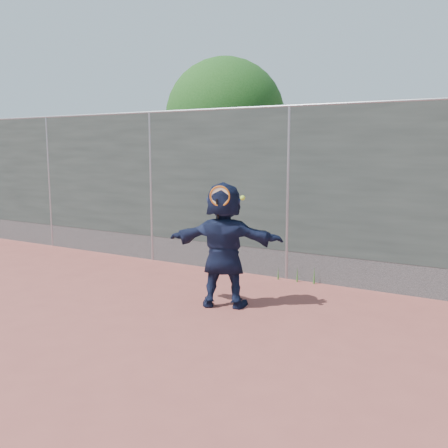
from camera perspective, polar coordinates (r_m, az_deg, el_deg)
The scene contains 6 objects.
ground at distance 6.09m, azimuth -6.31°, elevation -13.52°, with size 80.00×80.00×0.00m, color #9E4C42.
player at distance 7.20m, azimuth 0.00°, elevation -2.39°, with size 1.69×0.54×1.82m, color #141C38.
fence at distance 8.72m, azimuth 7.34°, elevation 3.92°, with size 20.00×0.06×3.03m.
swing_action at distance 6.90m, azimuth -0.23°, elevation 3.04°, with size 0.49×0.17×0.51m.
tree_left at distance 12.71m, azimuth 0.87°, elevation 11.57°, with size 3.15×3.00×4.53m.
weed_clump at distance 8.75m, azimuth 8.65°, elevation -5.73°, with size 0.68×0.07×0.30m.
Camera 1 is at (3.38, -4.51, 2.29)m, focal length 40.00 mm.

